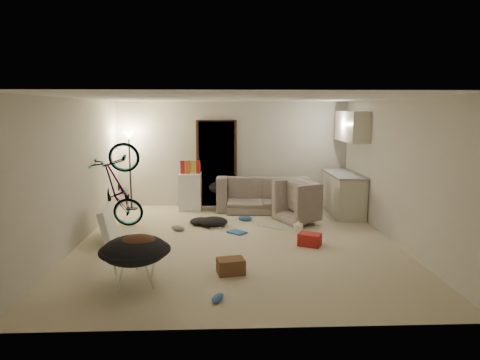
{
  "coord_description": "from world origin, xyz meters",
  "views": [
    {
      "loc": [
        -0.24,
        -7.24,
        2.31
      ],
      "look_at": [
        0.07,
        0.6,
        1.02
      ],
      "focal_mm": 32.0,
      "sensor_mm": 36.0,
      "label": 1
    }
  ],
  "objects_px": {
    "juicer": "(298,228)",
    "kitchen_counter": "(343,195)",
    "sofa": "(262,197)",
    "mini_fridge": "(190,192)",
    "bicycle": "(119,205)",
    "saucer_chair": "(135,257)",
    "floor_lamp": "(129,154)",
    "drink_case_b": "(310,240)",
    "drink_case_a": "(231,266)",
    "armchair": "(309,206)",
    "tv_box": "(108,224)"
  },
  "relations": [
    {
      "from": "saucer_chair",
      "to": "tv_box",
      "type": "xyz_separation_m",
      "value": [
        -0.89,
        2.0,
        -0.09
      ]
    },
    {
      "from": "kitchen_counter",
      "to": "drink_case_b",
      "type": "xyz_separation_m",
      "value": [
        -1.2,
        -2.22,
        -0.33
      ]
    },
    {
      "from": "drink_case_a",
      "to": "juicer",
      "type": "bearing_deg",
      "value": 44.65
    },
    {
      "from": "armchair",
      "to": "drink_case_a",
      "type": "height_order",
      "value": "armchair"
    },
    {
      "from": "bicycle",
      "to": "mini_fridge",
      "type": "bearing_deg",
      "value": -44.27
    },
    {
      "from": "tv_box",
      "to": "sofa",
      "type": "bearing_deg",
      "value": 29.6
    },
    {
      "from": "mini_fridge",
      "to": "drink_case_a",
      "type": "distance_m",
      "value": 4.09
    },
    {
      "from": "tv_box",
      "to": "juicer",
      "type": "distance_m",
      "value": 3.49
    },
    {
      "from": "armchair",
      "to": "juicer",
      "type": "bearing_deg",
      "value": 132.87
    },
    {
      "from": "bicycle",
      "to": "saucer_chair",
      "type": "height_order",
      "value": "bicycle"
    },
    {
      "from": "saucer_chair",
      "to": "drink_case_b",
      "type": "height_order",
      "value": "saucer_chair"
    },
    {
      "from": "mini_fridge",
      "to": "drink_case_a",
      "type": "height_order",
      "value": "mini_fridge"
    },
    {
      "from": "floor_lamp",
      "to": "juicer",
      "type": "distance_m",
      "value": 4.33
    },
    {
      "from": "armchair",
      "to": "mini_fridge",
      "type": "xyz_separation_m",
      "value": [
        -2.57,
        1.09,
        0.11
      ]
    },
    {
      "from": "bicycle",
      "to": "juicer",
      "type": "height_order",
      "value": "bicycle"
    },
    {
      "from": "tv_box",
      "to": "juicer",
      "type": "bearing_deg",
      "value": -2.43
    },
    {
      "from": "kitchen_counter",
      "to": "bicycle",
      "type": "relative_size",
      "value": 0.87
    },
    {
      "from": "sofa",
      "to": "mini_fridge",
      "type": "distance_m",
      "value": 1.67
    },
    {
      "from": "floor_lamp",
      "to": "tv_box",
      "type": "height_order",
      "value": "floor_lamp"
    },
    {
      "from": "drink_case_b",
      "to": "bicycle",
      "type": "bearing_deg",
      "value": -173.16
    },
    {
      "from": "armchair",
      "to": "drink_case_b",
      "type": "relative_size",
      "value": 2.67
    },
    {
      "from": "mini_fridge",
      "to": "bicycle",
      "type": "bearing_deg",
      "value": -130.08
    },
    {
      "from": "juicer",
      "to": "mini_fridge",
      "type": "bearing_deg",
      "value": 136.99
    },
    {
      "from": "floor_lamp",
      "to": "kitchen_counter",
      "type": "height_order",
      "value": "floor_lamp"
    },
    {
      "from": "armchair",
      "to": "drink_case_b",
      "type": "height_order",
      "value": "armchair"
    },
    {
      "from": "saucer_chair",
      "to": "drink_case_a",
      "type": "height_order",
      "value": "saucer_chair"
    },
    {
      "from": "armchair",
      "to": "tv_box",
      "type": "xyz_separation_m",
      "value": [
        -3.86,
        -1.26,
        -0.01
      ]
    },
    {
      "from": "armchair",
      "to": "drink_case_a",
      "type": "relative_size",
      "value": 2.57
    },
    {
      "from": "kitchen_counter",
      "to": "drink_case_a",
      "type": "distance_m",
      "value": 4.31
    },
    {
      "from": "drink_case_a",
      "to": "drink_case_b",
      "type": "height_order",
      "value": "drink_case_a"
    },
    {
      "from": "floor_lamp",
      "to": "saucer_chair",
      "type": "xyz_separation_m",
      "value": [
        0.99,
        -4.45,
        -0.91
      ]
    },
    {
      "from": "bicycle",
      "to": "saucer_chair",
      "type": "bearing_deg",
      "value": -166.2
    },
    {
      "from": "mini_fridge",
      "to": "juicer",
      "type": "distance_m",
      "value": 3.0
    },
    {
      "from": "kitchen_counter",
      "to": "bicycle",
      "type": "xyz_separation_m",
      "value": [
        -4.73,
        -0.95,
        0.01
      ]
    },
    {
      "from": "sofa",
      "to": "armchair",
      "type": "distance_m",
      "value": 1.34
    },
    {
      "from": "bicycle",
      "to": "drink_case_a",
      "type": "distance_m",
      "value": 3.31
    },
    {
      "from": "floor_lamp",
      "to": "sofa",
      "type": "xyz_separation_m",
      "value": [
        3.06,
        -0.2,
        -1.0
      ]
    },
    {
      "from": "floor_lamp",
      "to": "drink_case_b",
      "type": "xyz_separation_m",
      "value": [
        3.63,
        -2.87,
        -1.2
      ]
    },
    {
      "from": "mini_fridge",
      "to": "drink_case_b",
      "type": "distance_m",
      "value": 3.58
    },
    {
      "from": "bicycle",
      "to": "saucer_chair",
      "type": "relative_size",
      "value": 1.84
    },
    {
      "from": "drink_case_a",
      "to": "kitchen_counter",
      "type": "bearing_deg",
      "value": 41.67
    },
    {
      "from": "mini_fridge",
      "to": "saucer_chair",
      "type": "height_order",
      "value": "mini_fridge"
    },
    {
      "from": "juicer",
      "to": "kitchen_counter",
      "type": "bearing_deg",
      "value": 49.56
    },
    {
      "from": "saucer_chair",
      "to": "drink_case_b",
      "type": "xyz_separation_m",
      "value": [
        2.65,
        1.57,
        -0.29
      ]
    },
    {
      "from": "mini_fridge",
      "to": "drink_case_b",
      "type": "height_order",
      "value": "mini_fridge"
    },
    {
      "from": "floor_lamp",
      "to": "drink_case_b",
      "type": "height_order",
      "value": "floor_lamp"
    },
    {
      "from": "sofa",
      "to": "juicer",
      "type": "bearing_deg",
      "value": 108.71
    },
    {
      "from": "drink_case_b",
      "to": "juicer",
      "type": "bearing_deg",
      "value": 121.81
    },
    {
      "from": "drink_case_a",
      "to": "drink_case_b",
      "type": "xyz_separation_m",
      "value": [
        1.38,
        1.21,
        -0.0
      ]
    },
    {
      "from": "sofa",
      "to": "drink_case_b",
      "type": "height_order",
      "value": "sofa"
    }
  ]
}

